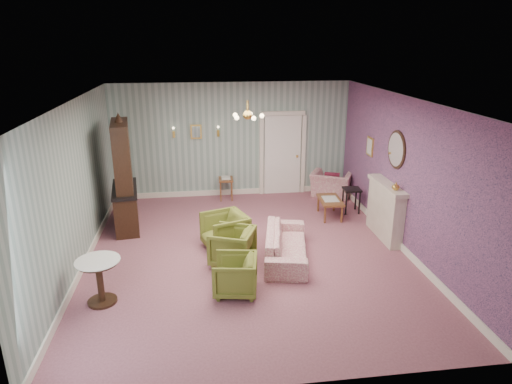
{
  "coord_description": "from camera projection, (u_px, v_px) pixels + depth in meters",
  "views": [
    {
      "loc": [
        -0.88,
        -7.72,
        3.9
      ],
      "look_at": [
        0.2,
        0.4,
        1.1
      ],
      "focal_mm": 31.57,
      "sensor_mm": 36.0,
      "label": 1
    }
  ],
  "objects": [
    {
      "name": "coffee_table",
      "position": [
        330.0,
        208.0,
        10.32
      ],
      "size": [
        0.52,
        0.88,
        0.44
      ],
      "primitive_type": null,
      "rotation": [
        0.0,
        0.0,
        -0.06
      ],
      "color": "brown",
      "rests_on": "floor"
    },
    {
      "name": "wingback_chair",
      "position": [
        332.0,
        180.0,
        11.65
      ],
      "size": [
        1.19,
        1.05,
        0.87
      ],
      "primitive_type": "imported",
      "rotation": [
        0.0,
        0.0,
        2.64
      ],
      "color": "#A84362",
      "rests_on": "floor"
    },
    {
      "name": "side_table_black",
      "position": [
        351.0,
        200.0,
        10.57
      ],
      "size": [
        0.42,
        0.42,
        0.59
      ],
      "primitive_type": null,
      "rotation": [
        0.0,
        0.0,
        -0.07
      ],
      "color": "black",
      "rests_on": "floor"
    },
    {
      "name": "sofa_chintz",
      "position": [
        286.0,
        240.0,
        8.33
      ],
      "size": [
        0.9,
        1.96,
        0.74
      ],
      "primitive_type": "imported",
      "rotation": [
        0.0,
        0.0,
        1.38
      ],
      "color": "#A84362",
      "rests_on": "floor"
    },
    {
      "name": "fireplace",
      "position": [
        385.0,
        211.0,
        9.16
      ],
      "size": [
        0.3,
        1.4,
        1.16
      ],
      "primitive_type": null,
      "color": "beige",
      "rests_on": "floor"
    },
    {
      "name": "wall_front",
      "position": [
        285.0,
        277.0,
        4.86
      ],
      "size": [
        6.0,
        0.0,
        6.0
      ],
      "primitive_type": "plane",
      "rotation": [
        -1.57,
        0.0,
        0.0
      ],
      "color": "gray",
      "rests_on": "ground"
    },
    {
      "name": "ceiling",
      "position": [
        247.0,
        100.0,
        7.68
      ],
      "size": [
        7.0,
        7.0,
        0.0
      ],
      "primitive_type": "plane",
      "rotation": [
        3.14,
        0.0,
        0.0
      ],
      "color": "white",
      "rests_on": "ground"
    },
    {
      "name": "chandelier",
      "position": [
        248.0,
        116.0,
        7.76
      ],
      "size": [
        0.56,
        0.56,
        0.36
      ],
      "primitive_type": null,
      "color": "gold",
      "rests_on": "ceiling"
    },
    {
      "name": "olive_chair_a",
      "position": [
        235.0,
        273.0,
        7.18
      ],
      "size": [
        0.73,
        0.77,
        0.69
      ],
      "primitive_type": "imported",
      "rotation": [
        0.0,
        0.0,
        -1.73
      ],
      "color": "olive",
      "rests_on": "floor"
    },
    {
      "name": "nesting_table",
      "position": [
        226.0,
        188.0,
        11.45
      ],
      "size": [
        0.37,
        0.47,
        0.6
      ],
      "primitive_type": null,
      "rotation": [
        0.0,
        0.0,
        -0.03
      ],
      "color": "brown",
      "rests_on": "floor"
    },
    {
      "name": "mantel_vase",
      "position": [
        396.0,
        186.0,
        8.57
      ],
      "size": [
        0.15,
        0.15,
        0.15
      ],
      "primitive_type": "imported",
      "color": "gold",
      "rests_on": "fireplace"
    },
    {
      "name": "dresser",
      "position": [
        123.0,
        173.0,
        9.47
      ],
      "size": [
        0.7,
        1.52,
        2.44
      ],
      "primitive_type": null,
      "rotation": [
        0.0,
        0.0,
        0.13
      ],
      "color": "black",
      "rests_on": "floor"
    },
    {
      "name": "sconce_left",
      "position": [
        174.0,
        133.0,
        11.11
      ],
      "size": [
        0.16,
        0.12,
        0.3
      ],
      "primitive_type": null,
      "color": "gold",
      "rests_on": "wall_back"
    },
    {
      "name": "burgundy_cushion",
      "position": [
        332.0,
        180.0,
        11.48
      ],
      "size": [
        0.41,
        0.28,
        0.39
      ],
      "primitive_type": "cube",
      "rotation": [
        0.17,
        0.0,
        -0.35
      ],
      "color": "maroon",
      "rests_on": "wingback_chair"
    },
    {
      "name": "wall_left",
      "position": [
        76.0,
        188.0,
        7.77
      ],
      "size": [
        0.0,
        7.0,
        7.0
      ],
      "primitive_type": "plane",
      "rotation": [
        1.57,
        0.0,
        1.57
      ],
      "color": "gray",
      "rests_on": "ground"
    },
    {
      "name": "olive_chair_b",
      "position": [
        232.0,
        245.0,
        8.12
      ],
      "size": [
        0.9,
        0.93,
        0.75
      ],
      "primitive_type": "imported",
      "rotation": [
        0.0,
        0.0,
        -1.95
      ],
      "color": "olive",
      "rests_on": "floor"
    },
    {
      "name": "wall_right",
      "position": [
        405.0,
        175.0,
        8.52
      ],
      "size": [
        0.0,
        7.0,
        7.0
      ],
      "primitive_type": "plane",
      "rotation": [
        1.57,
        0.0,
        -1.57
      ],
      "color": "gray",
      "rests_on": "ground"
    },
    {
      "name": "gilt_mirror_back",
      "position": [
        196.0,
        132.0,
        11.2
      ],
      "size": [
        0.28,
        0.06,
        0.36
      ],
      "primitive_type": null,
      "color": "gold",
      "rests_on": "wall_back"
    },
    {
      "name": "wall_back",
      "position": [
        232.0,
        140.0,
        11.43
      ],
      "size": [
        6.0,
        0.0,
        6.0
      ],
      "primitive_type": "plane",
      "rotation": [
        1.57,
        0.0,
        0.0
      ],
      "color": "gray",
      "rests_on": "ground"
    },
    {
      "name": "oval_mirror",
      "position": [
        396.0,
        150.0,
        8.76
      ],
      "size": [
        0.04,
        0.76,
        0.84
      ],
      "primitive_type": null,
      "color": "white",
      "rests_on": "wall_right"
    },
    {
      "name": "sconce_right",
      "position": [
        218.0,
        131.0,
        11.25
      ],
      "size": [
        0.16,
        0.12,
        0.3
      ],
      "primitive_type": null,
      "color": "gold",
      "rests_on": "wall_back"
    },
    {
      "name": "pedestal_table",
      "position": [
        100.0,
        281.0,
        6.9
      ],
      "size": [
        0.87,
        0.87,
        0.74
      ],
      "primitive_type": null,
      "rotation": [
        0.0,
        0.0,
        0.35
      ],
      "color": "black",
      "rests_on": "floor"
    },
    {
      "name": "olive_chair_c",
      "position": [
        225.0,
        230.0,
        8.7
      ],
      "size": [
        0.94,
        0.97,
        0.79
      ],
      "primitive_type": "imported",
      "rotation": [
        0.0,
        0.0,
        -1.23
      ],
      "color": "olive",
      "rests_on": "floor"
    },
    {
      "name": "floor",
      "position": [
        248.0,
        253.0,
        8.61
      ],
      "size": [
        7.0,
        7.0,
        0.0
      ],
      "primitive_type": "plane",
      "color": "#955666",
      "rests_on": "ground"
    },
    {
      "name": "wall_right_floral",
      "position": [
        404.0,
        175.0,
        8.52
      ],
      "size": [
        0.0,
        7.0,
        7.0
      ],
      "primitive_type": "plane",
      "rotation": [
        1.57,
        0.0,
        -1.57
      ],
      "color": "#BE5F92",
      "rests_on": "ground"
    },
    {
      "name": "framed_print",
      "position": [
        370.0,
        147.0,
        10.11
      ],
      "size": [
        0.04,
        0.34,
        0.42
      ],
      "primitive_type": null,
      "color": "gold",
      "rests_on": "wall_right"
    },
    {
      "name": "door",
      "position": [
        282.0,
        153.0,
        11.67
      ],
      "size": [
        1.12,
        0.12,
        2.16
      ],
      "primitive_type": null,
      "color": "white",
      "rests_on": "floor"
    }
  ]
}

